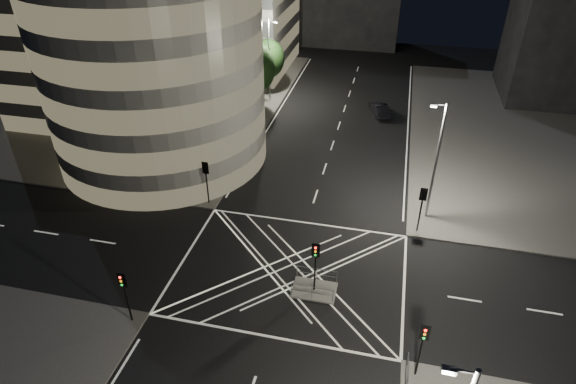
% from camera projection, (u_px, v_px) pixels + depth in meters
% --- Properties ---
extents(ground, '(120.00, 120.00, 0.00)m').
position_uv_depth(ground, '(291.00, 272.00, 34.54)').
color(ground, black).
rests_on(ground, ground).
extents(sidewalk_far_left, '(42.00, 42.00, 0.15)m').
position_uv_depth(sidewalk_far_left, '(118.00, 97.00, 62.00)').
color(sidewalk_far_left, '#565451').
rests_on(sidewalk_far_left, ground).
extents(central_island, '(3.00, 2.00, 0.15)m').
position_uv_depth(central_island, '(314.00, 290.00, 32.89)').
color(central_island, slate).
rests_on(central_island, ground).
extents(office_tower_curved, '(30.00, 29.00, 27.20)m').
position_uv_depth(office_tower_curved, '(126.00, 13.00, 46.81)').
color(office_tower_curved, gray).
rests_on(office_tower_curved, sidewalk_far_left).
extents(building_right_far, '(14.00, 12.00, 15.00)m').
position_uv_depth(building_right_far, '(574.00, 37.00, 58.05)').
color(building_right_far, black).
rests_on(building_right_far, sidewalk_far_right).
extents(tree_a, '(4.71, 4.71, 7.05)m').
position_uv_depth(tree_a, '(195.00, 144.00, 41.41)').
color(tree_a, black).
rests_on(tree_a, sidewalk_far_left).
extents(tree_b, '(4.83, 4.83, 7.85)m').
position_uv_depth(tree_b, '(218.00, 109.00, 45.90)').
color(tree_b, black).
rests_on(tree_b, sidewalk_far_left).
extents(tree_c, '(3.60, 3.60, 6.80)m').
position_uv_depth(tree_c, '(238.00, 90.00, 50.99)').
color(tree_c, black).
rests_on(tree_c, sidewalk_far_left).
extents(tree_d, '(5.02, 5.02, 8.01)m').
position_uv_depth(tree_d, '(254.00, 68.00, 55.66)').
color(tree_d, black).
rests_on(tree_d, sidewalk_far_left).
extents(tree_e, '(4.32, 4.32, 6.86)m').
position_uv_depth(tree_e, '(268.00, 59.00, 60.96)').
color(tree_e, black).
rests_on(tree_e, sidewalk_far_left).
extents(traffic_signal_fl, '(0.55, 0.22, 4.00)m').
position_uv_depth(traffic_signal_fl, '(206.00, 175.00, 40.15)').
color(traffic_signal_fl, black).
rests_on(traffic_signal_fl, sidewalk_far_left).
extents(traffic_signal_nl, '(0.55, 0.22, 4.00)m').
position_uv_depth(traffic_signal_nl, '(124.00, 288.00, 29.06)').
color(traffic_signal_nl, black).
rests_on(traffic_signal_nl, sidewalk_near_left).
extents(traffic_signal_fr, '(0.55, 0.22, 4.00)m').
position_uv_depth(traffic_signal_fr, '(422.00, 202.00, 36.82)').
color(traffic_signal_fr, black).
rests_on(traffic_signal_fr, sidewalk_far_right).
extents(traffic_signal_nr, '(0.55, 0.22, 4.00)m').
position_uv_depth(traffic_signal_nr, '(423.00, 341.00, 25.73)').
color(traffic_signal_nr, black).
rests_on(traffic_signal_nr, sidewalk_near_right).
extents(traffic_signal_island, '(0.55, 0.22, 4.00)m').
position_uv_depth(traffic_signal_island, '(315.00, 258.00, 31.34)').
color(traffic_signal_island, black).
rests_on(traffic_signal_island, central_island).
extents(street_lamp_left_near, '(1.25, 0.25, 10.00)m').
position_uv_depth(street_lamp_left_near, '(218.00, 120.00, 43.08)').
color(street_lamp_left_near, slate).
rests_on(street_lamp_left_near, sidewalk_far_left).
extents(street_lamp_left_far, '(1.25, 0.25, 10.00)m').
position_uv_depth(street_lamp_left_far, '(269.00, 58.00, 57.75)').
color(street_lamp_left_far, slate).
rests_on(street_lamp_left_far, sidewalk_far_left).
extents(street_lamp_right_far, '(1.25, 0.25, 10.00)m').
position_uv_depth(street_lamp_right_far, '(436.00, 159.00, 37.06)').
color(street_lamp_right_far, slate).
rests_on(street_lamp_right_far, sidewalk_far_right).
extents(railing_island_south, '(2.80, 0.06, 1.10)m').
position_uv_depth(railing_island_south, '(312.00, 293.00, 31.82)').
color(railing_island_south, slate).
rests_on(railing_island_south, central_island).
extents(railing_island_north, '(2.80, 0.06, 1.10)m').
position_uv_depth(railing_island_north, '(317.00, 274.00, 33.29)').
color(railing_island_north, slate).
rests_on(railing_island_north, central_island).
extents(sedan, '(2.87, 4.55, 1.41)m').
position_uv_depth(sedan, '(380.00, 109.00, 57.09)').
color(sedan, black).
rests_on(sedan, ground).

